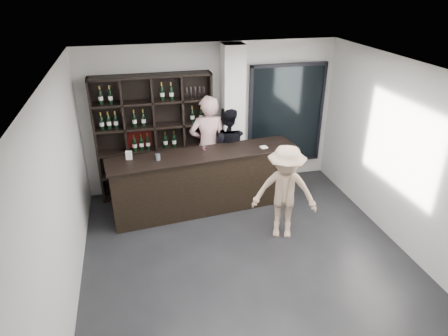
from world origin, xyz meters
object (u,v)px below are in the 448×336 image
object	(u,v)px
tasting_counter	(205,181)
wine_shelf	(155,138)
taster_pink	(208,146)
taster_black	(227,149)
customer	(285,193)

from	to	relation	value
tasting_counter	wine_shelf	bearing A→B (deg)	128.58
tasting_counter	taster_pink	bearing A→B (deg)	67.01
taster_black	customer	distance (m)	1.86
taster_black	wine_shelf	bearing A→B (deg)	9.13
tasting_counter	taster_pink	xyz separation A→B (m)	(0.20, 0.65, 0.43)
customer	taster_pink	bearing A→B (deg)	138.12
wine_shelf	taster_pink	bearing A→B (deg)	-9.37
wine_shelf	taster_pink	xyz separation A→B (m)	(1.00, -0.17, -0.20)
wine_shelf	tasting_counter	world-z (taller)	wine_shelf
taster_pink	taster_black	world-z (taller)	taster_pink
tasting_counter	customer	bearing A→B (deg)	-51.84
wine_shelf	taster_black	xyz separation A→B (m)	(1.38, -0.17, -0.32)
wine_shelf	taster_pink	world-z (taller)	wine_shelf
wine_shelf	customer	size ratio (longest dim) A/B	1.47
tasting_counter	taster_pink	world-z (taller)	taster_pink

